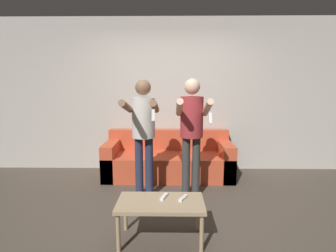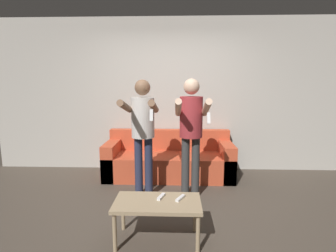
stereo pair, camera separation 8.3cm
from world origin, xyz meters
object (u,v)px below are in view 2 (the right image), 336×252
at_px(remote_far, 161,197).
at_px(couch, 169,161).
at_px(coffee_table, 157,206).
at_px(remote_near, 180,198).
at_px(person_standing_right, 191,125).
at_px(person_standing_left, 143,125).

bearing_deg(remote_far, couch, 89.41).
height_order(coffee_table, remote_far, remote_far).
distance_m(couch, coffee_table, 1.88).
relative_size(remote_near, remote_far, 0.97).
height_order(person_standing_right, remote_near, person_standing_right).
distance_m(remote_near, remote_far, 0.20).
xyz_separation_m(couch, coffee_table, (-0.05, -1.88, 0.11)).
bearing_deg(person_standing_left, remote_near, -63.10).
bearing_deg(person_standing_right, coffee_table, -109.79).
relative_size(couch, remote_far, 13.75).
bearing_deg(person_standing_left, couch, 68.96).
bearing_deg(person_standing_left, person_standing_right, 0.57).
distance_m(couch, remote_far, 1.81).
distance_m(couch, person_standing_left, 1.17).
relative_size(person_standing_left, coffee_table, 1.89).
relative_size(coffee_table, remote_near, 5.72).
height_order(person_standing_left, remote_far, person_standing_left).
xyz_separation_m(person_standing_right, coffee_table, (-0.38, -1.04, -0.64)).
bearing_deg(couch, coffee_table, -91.55).
bearing_deg(coffee_table, person_standing_left, 104.75).
xyz_separation_m(person_standing_right, remote_far, (-0.34, -0.96, -0.58)).
bearing_deg(couch, person_standing_right, -68.78).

